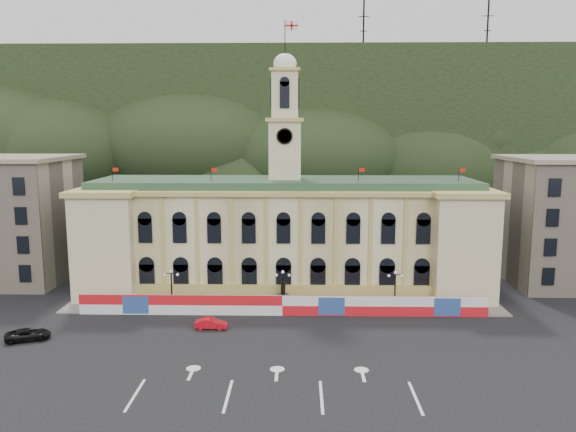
{
  "coord_description": "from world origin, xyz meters",
  "views": [
    {
      "loc": [
        2.11,
        -50.88,
        22.62
      ],
      "look_at": [
        0.63,
        18.0,
        11.86
      ],
      "focal_mm": 35.0,
      "sensor_mm": 36.0,
      "label": 1
    }
  ],
  "objects_px": {
    "lamp_center": "(283,287)",
    "black_suv": "(28,335)",
    "red_sedan": "(211,324)",
    "statue": "(283,299)"
  },
  "relations": [
    {
      "from": "black_suv",
      "to": "statue",
      "type": "bearing_deg",
      "value": -87.75
    },
    {
      "from": "black_suv",
      "to": "red_sedan",
      "type": "bearing_deg",
      "value": -99.4
    },
    {
      "from": "red_sedan",
      "to": "lamp_center",
      "type": "bearing_deg",
      "value": -48.27
    },
    {
      "from": "statue",
      "to": "black_suv",
      "type": "bearing_deg",
      "value": -156.7
    },
    {
      "from": "statue",
      "to": "black_suv",
      "type": "xyz_separation_m",
      "value": [
        -27.22,
        -11.72,
        -0.55
      ]
    },
    {
      "from": "lamp_center",
      "to": "black_suv",
      "type": "bearing_deg",
      "value": -158.5
    },
    {
      "from": "lamp_center",
      "to": "statue",
      "type": "bearing_deg",
      "value": 90.0
    },
    {
      "from": "black_suv",
      "to": "lamp_center",
      "type": "bearing_deg",
      "value": -89.55
    },
    {
      "from": "statue",
      "to": "lamp_center",
      "type": "xyz_separation_m",
      "value": [
        0.0,
        -1.0,
        1.89
      ]
    },
    {
      "from": "lamp_center",
      "to": "black_suv",
      "type": "height_order",
      "value": "lamp_center"
    }
  ]
}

